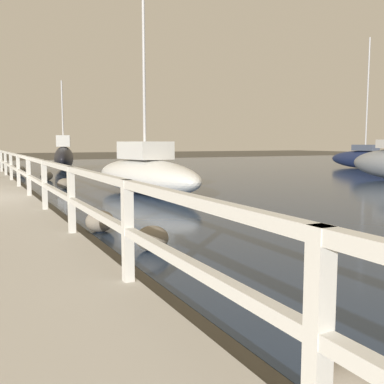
{
  "coord_description": "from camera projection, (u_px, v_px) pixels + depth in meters",
  "views": [
    {
      "loc": [
        0.36,
        -12.27,
        1.6
      ],
      "look_at": [
        5.33,
        -2.27,
        0.36
      ],
      "focal_mm": 42.0,
      "sensor_mm": 36.0,
      "label": 1
    }
  ],
  "objects": [
    {
      "name": "railing",
      "position": [
        28.0,
        169.0,
        11.6
      ],
      "size": [
        0.1,
        32.5,
        1.01
      ],
      "color": "white",
      "rests_on": "dock_walkway"
    },
    {
      "name": "boulder_upstream",
      "position": [
        18.0,
        171.0,
        21.42
      ],
      "size": [
        0.69,
        0.62,
        0.52
      ],
      "color": "#666056",
      "rests_on": "ground"
    },
    {
      "name": "boulder_downstream",
      "position": [
        47.0,
        176.0,
        18.83
      ],
      "size": [
        0.52,
        0.47,
        0.39
      ],
      "color": "#666056",
      "rests_on": "ground"
    },
    {
      "name": "boulder_far_strip",
      "position": [
        100.0,
        221.0,
        8.03
      ],
      "size": [
        0.51,
        0.46,
        0.39
      ],
      "color": "gray",
      "rests_on": "ground"
    },
    {
      "name": "boulder_water_edge",
      "position": [
        65.0,
        184.0,
        15.24
      ],
      "size": [
        0.51,
        0.46,
        0.38
      ],
      "color": "slate",
      "rests_on": "ground"
    },
    {
      "name": "boulder_mid_strip",
      "position": [
        152.0,
        238.0,
        6.62
      ],
      "size": [
        0.5,
        0.45,
        0.37
      ],
      "color": "slate",
      "rests_on": "ground"
    },
    {
      "name": "sailboat_navy",
      "position": [
        365.0,
        158.0,
        27.32
      ],
      "size": [
        1.07,
        5.58,
        7.78
      ],
      "rotation": [
        0.0,
        0.0,
        -0.02
      ],
      "color": "#192347",
      "rests_on": "water_surface"
    },
    {
      "name": "sailboat_white",
      "position": [
        145.0,
        174.0,
        13.81
      ],
      "size": [
        2.38,
        5.7,
        6.68
      ],
      "rotation": [
        0.0,
        0.0,
        0.16
      ],
      "color": "white",
      "rests_on": "water_surface"
    },
    {
      "name": "sailboat_black",
      "position": [
        64.0,
        157.0,
        26.0
      ],
      "size": [
        2.2,
        5.57,
        5.09
      ],
      "rotation": [
        0.0,
        0.0,
        -0.21
      ],
      "color": "black",
      "rests_on": "water_surface"
    }
  ]
}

